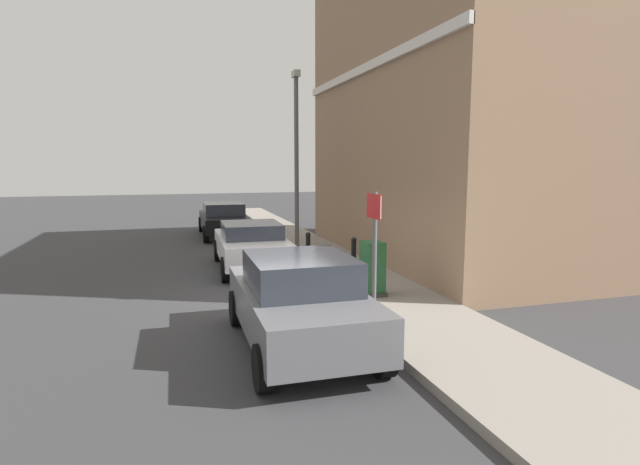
{
  "coord_description": "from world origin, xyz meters",
  "views": [
    {
      "loc": [
        -2.32,
        -10.48,
        2.95
      ],
      "look_at": [
        1.33,
        1.66,
        1.2
      ],
      "focal_mm": 28.18,
      "sensor_mm": 36.0,
      "label": 1
    }
  ],
  "objects_px": {
    "car_white": "(251,244)",
    "car_black": "(224,219)",
    "street_sign": "(374,236)",
    "utility_cabinet": "(372,270)",
    "car_grey": "(300,301)",
    "bollard_far_kerb": "(308,251)",
    "bollard_near_cabinet": "(354,257)",
    "lamppost": "(296,152)"
  },
  "relations": [
    {
      "from": "lamppost",
      "to": "bollard_far_kerb",
      "type": "bearing_deg",
      "value": -99.58
    },
    {
      "from": "car_white",
      "to": "bollard_far_kerb",
      "type": "bearing_deg",
      "value": -137.83
    },
    {
      "from": "utility_cabinet",
      "to": "bollard_near_cabinet",
      "type": "bearing_deg",
      "value": 85.94
    },
    {
      "from": "car_black",
      "to": "street_sign",
      "type": "relative_size",
      "value": 1.89
    },
    {
      "from": "car_grey",
      "to": "bollard_far_kerb",
      "type": "height_order",
      "value": "car_grey"
    },
    {
      "from": "car_black",
      "to": "car_grey",
      "type": "bearing_deg",
      "value": 179.8
    },
    {
      "from": "utility_cabinet",
      "to": "bollard_far_kerb",
      "type": "xyz_separation_m",
      "value": [
        -0.71,
        2.62,
        0.02
      ]
    },
    {
      "from": "bollard_near_cabinet",
      "to": "lamppost",
      "type": "bearing_deg",
      "value": 92.32
    },
    {
      "from": "utility_cabinet",
      "to": "bollard_far_kerb",
      "type": "distance_m",
      "value": 2.72
    },
    {
      "from": "car_grey",
      "to": "car_black",
      "type": "xyz_separation_m",
      "value": [
        0.17,
        13.09,
        -0.07
      ]
    },
    {
      "from": "street_sign",
      "to": "car_grey",
      "type": "bearing_deg",
      "value": -157.23
    },
    {
      "from": "car_black",
      "to": "lamppost",
      "type": "distance_m",
      "value": 5.65
    },
    {
      "from": "street_sign",
      "to": "bollard_near_cabinet",
      "type": "bearing_deg",
      "value": 76.17
    },
    {
      "from": "car_black",
      "to": "lamppost",
      "type": "bearing_deg",
      "value": -157.06
    },
    {
      "from": "car_grey",
      "to": "bollard_near_cabinet",
      "type": "xyz_separation_m",
      "value": [
        2.28,
        3.62,
        -0.07
      ]
    },
    {
      "from": "car_white",
      "to": "bollard_near_cabinet",
      "type": "bearing_deg",
      "value": -140.9
    },
    {
      "from": "car_grey",
      "to": "car_white",
      "type": "relative_size",
      "value": 0.99
    },
    {
      "from": "street_sign",
      "to": "car_white",
      "type": "bearing_deg",
      "value": 103.2
    },
    {
      "from": "lamppost",
      "to": "utility_cabinet",
      "type": "bearing_deg",
      "value": -89.12
    },
    {
      "from": "utility_cabinet",
      "to": "bollard_near_cabinet",
      "type": "distance_m",
      "value": 1.41
    },
    {
      "from": "car_black",
      "to": "street_sign",
      "type": "distance_m",
      "value": 12.55
    },
    {
      "from": "car_grey",
      "to": "bollard_far_kerb",
      "type": "xyz_separation_m",
      "value": [
        1.47,
        4.84,
        -0.07
      ]
    },
    {
      "from": "car_grey",
      "to": "bollard_far_kerb",
      "type": "bearing_deg",
      "value": -16.54
    },
    {
      "from": "bollard_near_cabinet",
      "to": "car_grey",
      "type": "bearing_deg",
      "value": -122.18
    },
    {
      "from": "car_white",
      "to": "lamppost",
      "type": "height_order",
      "value": "lamppost"
    },
    {
      "from": "car_grey",
      "to": "car_white",
      "type": "bearing_deg",
      "value": -1.63
    },
    {
      "from": "car_white",
      "to": "bollard_far_kerb",
      "type": "distance_m",
      "value": 1.92
    },
    {
      "from": "bollard_far_kerb",
      "to": "lamppost",
      "type": "height_order",
      "value": "lamppost"
    },
    {
      "from": "car_black",
      "to": "bollard_near_cabinet",
      "type": "xyz_separation_m",
      "value": [
        2.11,
        -9.47,
        -0.0
      ]
    },
    {
      "from": "utility_cabinet",
      "to": "lamppost",
      "type": "xyz_separation_m",
      "value": [
        -0.1,
        6.24,
        2.62
      ]
    },
    {
      "from": "car_grey",
      "to": "street_sign",
      "type": "bearing_deg",
      "value": -66.82
    },
    {
      "from": "utility_cabinet",
      "to": "street_sign",
      "type": "relative_size",
      "value": 0.5
    },
    {
      "from": "car_white",
      "to": "lamppost",
      "type": "relative_size",
      "value": 0.7
    },
    {
      "from": "utility_cabinet",
      "to": "street_sign",
      "type": "distance_m",
      "value": 1.95
    },
    {
      "from": "street_sign",
      "to": "bollard_far_kerb",
      "type": "bearing_deg",
      "value": 91.01
    },
    {
      "from": "utility_cabinet",
      "to": "bollard_far_kerb",
      "type": "relative_size",
      "value": 1.11
    },
    {
      "from": "car_black",
      "to": "bollard_near_cabinet",
      "type": "distance_m",
      "value": 9.7
    },
    {
      "from": "car_grey",
      "to": "bollard_near_cabinet",
      "type": "relative_size",
      "value": 3.81
    },
    {
      "from": "utility_cabinet",
      "to": "bollard_far_kerb",
      "type": "height_order",
      "value": "utility_cabinet"
    },
    {
      "from": "car_white",
      "to": "car_black",
      "type": "xyz_separation_m",
      "value": [
        -0.05,
        6.8,
        0.01
      ]
    },
    {
      "from": "street_sign",
      "to": "utility_cabinet",
      "type": "bearing_deg",
      "value": 68.0
    },
    {
      "from": "car_white",
      "to": "bollard_near_cabinet",
      "type": "relative_size",
      "value": 3.86
    }
  ]
}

